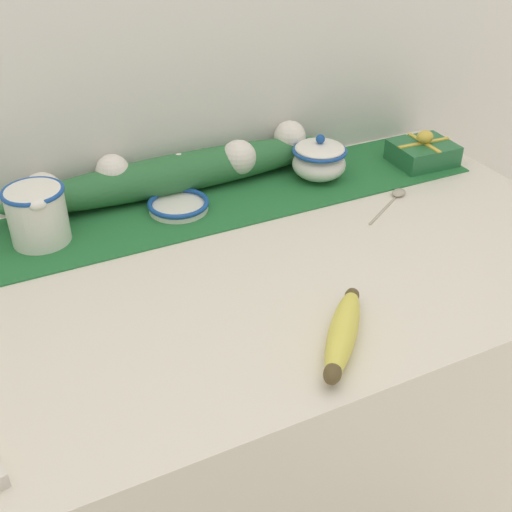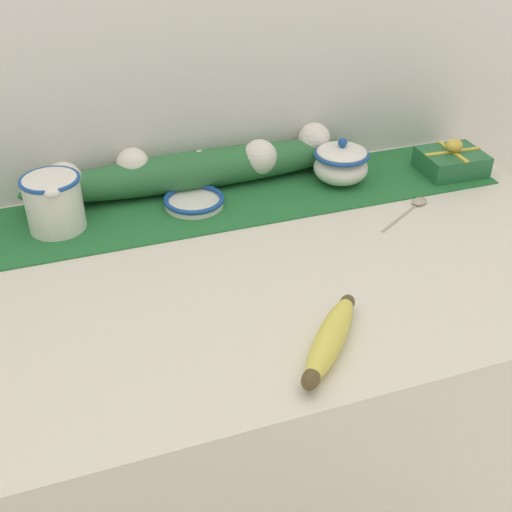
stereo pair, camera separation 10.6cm
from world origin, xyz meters
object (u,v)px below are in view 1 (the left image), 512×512
object	(u,v)px
small_dish	(178,205)
banana	(343,332)
spoon	(397,195)
sugar_bowl	(319,160)
gift_box	(423,152)
cream_pitcher	(37,213)

from	to	relation	value
small_dish	banana	distance (m)	0.49
small_dish	spoon	distance (m)	0.45
spoon	sugar_bowl	bearing A→B (deg)	94.31
spoon	gift_box	xyz separation A→B (m)	(0.15, 0.11, 0.02)
cream_pitcher	banana	bearing A→B (deg)	-54.82
spoon	small_dish	bearing A→B (deg)	129.92
gift_box	spoon	bearing A→B (deg)	-143.87
sugar_bowl	gift_box	distance (m)	0.26
sugar_bowl	small_dish	size ratio (longest dim) A/B	0.96
banana	spoon	size ratio (longest dim) A/B	1.18
cream_pitcher	banana	size ratio (longest dim) A/B	0.73
cream_pitcher	spoon	size ratio (longest dim) A/B	0.86
cream_pitcher	small_dish	world-z (taller)	cream_pitcher
banana	gift_box	xyz separation A→B (m)	(0.50, 0.45, 0.01)
small_dish	gift_box	xyz separation A→B (m)	(0.58, -0.03, 0.02)
spoon	gift_box	world-z (taller)	gift_box
small_dish	gift_box	world-z (taller)	gift_box
banana	spoon	world-z (taller)	banana
gift_box	sugar_bowl	bearing A→B (deg)	172.39
gift_box	cream_pitcher	bearing A→B (deg)	177.62
spoon	gift_box	distance (m)	0.19
small_dish	spoon	world-z (taller)	small_dish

